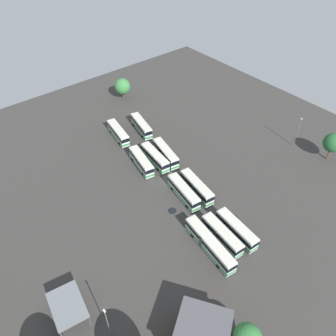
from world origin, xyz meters
The scene contains 18 objects.
ground_plane centered at (0.00, 0.00, 0.00)m, with size 123.46×123.46×0.00m, color #383533.
bus_row0_slot0 centered at (-23.01, -0.17, 1.92)m, with size 11.16×4.28×3.63m.
bus_row0_slot2 centered at (-21.54, 7.21, 1.92)m, with size 11.06×4.72×3.63m.
bus_row1_slot0 centered at (-8.14, -2.57, 1.92)m, with size 10.93×4.50×3.63m.
bus_row1_slot1 centered at (-7.20, 1.27, 1.92)m, with size 11.13×3.63×3.63m.
bus_row1_slot2 centered at (-6.74, 4.60, 1.92)m, with size 11.40×4.69×3.63m.
bus_row2_slot1 centered at (7.43, -1.33, 1.92)m, with size 11.37×4.18×3.63m.
bus_row2_slot2 centered at (8.22, 2.22, 1.92)m, with size 11.51×4.11×3.63m.
bus_row3_slot0 centered at (22.12, -7.13, 1.92)m, with size 14.60×4.27×3.63m.
bus_row3_slot1 centered at (22.16, -3.47, 1.92)m, with size 11.19×3.50×3.63m.
bus_row3_slot2 centered at (23.17, 0.02, 1.92)m, with size 11.17×3.50×3.63m.
maintenance_shelter centered at (16.15, -36.08, 3.36)m, with size 8.69×6.63×3.57m.
lamp_post_mid_lot centered at (23.95, -32.49, 5.11)m, with size 0.56×0.28×9.38m.
lamp_post_by_building centered at (12.39, 36.82, 5.08)m, with size 0.56×0.28×9.33m.
tree_northwest centered at (21.73, 38.91, 5.60)m, with size 5.21×5.21×8.22m.
tree_northeast centered at (-41.43, 13.89, 4.59)m, with size 5.41×5.41×7.31m.
puddle_front_lane centered at (19.49, 2.36, 0.00)m, with size 3.87×3.87×0.01m, color black.
puddle_back_corner centered at (9.01, -6.24, 0.00)m, with size 2.06×2.06×0.01m, color black.
Camera 1 is at (48.44, -39.98, 59.93)m, focal length 35.83 mm.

